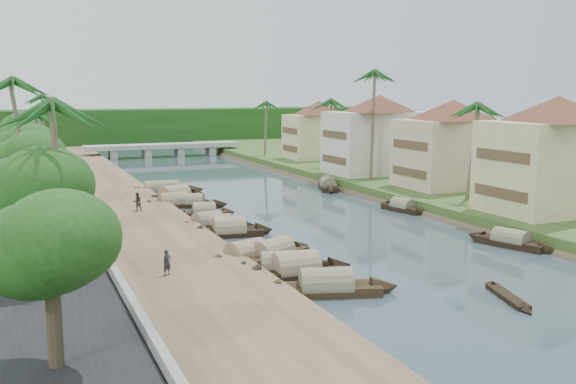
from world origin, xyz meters
name	(u,v)px	position (x,y,z in m)	size (l,w,h in m)	color
ground	(355,238)	(0.00, 0.00, 0.00)	(220.00, 220.00, 0.00)	#34444E
left_bank	(116,207)	(-16.00, 20.00, 0.40)	(10.00, 180.00, 0.80)	brown
right_bank	(412,185)	(19.00, 20.00, 0.60)	(16.00, 180.00, 1.20)	#2F4B1E
road	(24,210)	(-24.50, 20.00, 0.70)	(8.00, 180.00, 1.40)	black
retaining_wall	(71,200)	(-20.20, 20.00, 1.35)	(0.40, 180.00, 1.10)	gray
treeline	(135,127)	(0.00, 100.00, 4.00)	(120.00, 14.00, 8.00)	#173B10
bridge	(163,147)	(0.00, 72.00, 1.72)	(28.00, 4.00, 2.40)	#999A90
building_near	(556,153)	(18.99, -2.00, 6.38)	(14.85, 14.85, 10.20)	beige
building_mid	(452,143)	(19.99, 14.00, 6.13)	(14.11, 14.11, 9.70)	beige
building_far	(379,133)	(18.99, 28.00, 6.38)	(15.59, 15.59, 10.20)	beige
building_distant	(319,129)	(19.99, 48.00, 5.88)	(12.62, 12.62, 9.20)	beige
sampan_0	(326,287)	(-8.68, -12.15, 0.42)	(9.07, 4.38, 2.33)	black
sampan_1	(296,270)	(-8.86, -8.12, 0.42)	(8.37, 2.25, 2.45)	black
sampan_2	(273,254)	(-8.68, -3.72, 0.42)	(8.26, 5.25, 2.21)	black
sampan_3	(283,268)	(-9.39, -7.24, 0.42)	(8.31, 3.88, 2.20)	black
sampan_4	(247,256)	(-10.54, -3.48, 0.42)	(7.99, 4.27, 2.24)	black
sampan_5	(229,231)	(-9.10, 4.84, 0.42)	(7.81, 3.05, 2.41)	black
sampan_6	(208,223)	(-9.91, 8.46, 0.41)	(7.17, 3.67, 2.11)	black
sampan_7	(219,224)	(-9.11, 7.81, 0.40)	(6.66, 4.10, 1.85)	black
sampan_8	(204,213)	(-8.78, 13.59, 0.41)	(6.30, 2.34, 1.95)	black
sampan_9	(191,203)	(-8.62, 19.23, 0.41)	(7.86, 4.95, 2.05)	black
sampan_10	(174,203)	(-10.26, 19.80, 0.42)	(8.46, 2.66, 2.28)	black
sampan_11	(175,197)	(-9.24, 23.68, 0.42)	(8.79, 6.16, 2.54)	black
sampan_12	(165,190)	(-9.11, 29.25, 0.42)	(9.64, 3.26, 2.25)	black
sampan_13	(157,190)	(-9.99, 29.43, 0.41)	(7.96, 2.22, 2.16)	black
sampan_14	(511,241)	(9.62, -7.20, 0.41)	(3.84, 7.77, 1.92)	black
sampan_15	(403,207)	(10.21, 8.57, 0.40)	(2.73, 6.83, 1.85)	black
sampan_16	(328,185)	(10.09, 24.91, 0.42)	(4.86, 9.10, 2.22)	black
canoe_0	(507,297)	(0.51, -17.01, 0.10)	(2.47, 5.91, 0.78)	black
canoe_1	(285,263)	(-8.38, -5.18, 0.10)	(5.16, 2.23, 0.83)	black
canoe_2	(180,200)	(-8.83, 23.08, 0.10)	(6.20, 2.65, 0.90)	black
palm_1	(472,107)	(16.00, 5.82, 10.30)	(3.20, 3.20, 10.86)	brown
palm_2	(373,75)	(15.00, 22.95, 13.79)	(3.20, 3.20, 14.50)	brown
palm_3	(329,102)	(16.00, 36.54, 10.36)	(3.20, 3.20, 10.93)	brown
palm_4	(52,107)	(-23.00, -8.19, 10.93)	(3.20, 3.20, 11.31)	brown
palm_5	(23,84)	(-24.00, 12.52, 12.41)	(3.20, 3.20, 12.83)	brown
palm_6	(42,116)	(-22.00, 30.07, 9.16)	(3.20, 3.20, 9.47)	brown
palm_7	(265,104)	(14.00, 56.34, 9.80)	(3.20, 3.20, 10.35)	brown
palm_8	(43,97)	(-20.50, 60.56, 10.96)	(3.20, 3.20, 11.34)	brown
tree_0	(50,247)	(-24.00, -19.87, 6.07)	(4.48, 4.48, 6.60)	#4B3E2B
tree_1	(37,191)	(-24.00, -7.33, 6.35)	(5.33, 5.33, 7.21)	#4B3E2B
tree_2	(30,160)	(-24.00, 5.88, 6.79)	(4.53, 4.53, 7.36)	#4B3E2B
tree_3	(26,149)	(-24.00, 20.38, 6.43)	(5.17, 5.17, 7.23)	#4B3E2B
tree_4	(23,137)	(-24.00, 36.60, 6.54)	(4.63, 4.63, 7.14)	#4B3E2B
tree_5	(21,128)	(-24.00, 53.18, 6.81)	(4.76, 4.76, 7.47)	#4B3E2B
tree_6	(406,135)	(24.00, 29.19, 6.02)	(4.91, 4.91, 6.92)	#4B3E2B
person_near	(167,262)	(-16.94, -7.25, 1.58)	(0.57, 0.37, 1.56)	black
person_far	(137,202)	(-14.80, 14.79, 1.67)	(0.84, 0.66, 1.73)	#332C23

